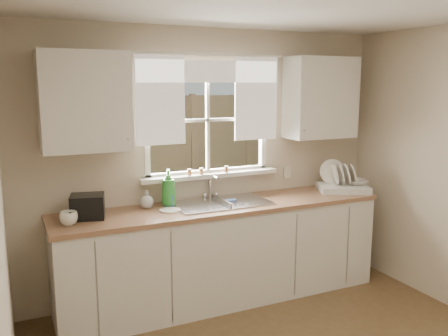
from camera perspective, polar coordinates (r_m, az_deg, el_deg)
name	(u,v)px	position (r m, az deg, el deg)	size (l,w,h in m)	color
room_walls	(351,219)	(2.80, 15.04, -5.92)	(3.62, 4.02, 2.50)	beige
window	(208,138)	(4.50, -1.89, 3.68)	(1.38, 0.16, 1.06)	white
curtains	(210,90)	(4.42, -1.66, 9.38)	(1.50, 0.03, 0.81)	white
base_cabinets	(223,254)	(4.46, -0.16, -10.30)	(3.00, 0.62, 0.87)	silver
countertop	(223,206)	(4.32, -0.17, -4.64)	(3.04, 0.65, 0.04)	#8F6547
upper_cabinet_left	(85,102)	(3.99, -16.42, 7.68)	(0.70, 0.33, 0.80)	silver
upper_cabinet_right	(321,98)	(4.89, 11.55, 8.28)	(0.70, 0.33, 0.80)	silver
wall_outlet	(287,173)	(4.95, 7.62, -0.55)	(0.08, 0.01, 0.12)	beige
sill_jars	(206,171)	(4.47, -2.19, -0.34)	(0.42, 0.04, 0.06)	brown
backyard	(115,13)	(10.88, -12.95, 17.69)	(20.00, 10.00, 6.13)	#335421
sink	(221,211)	(4.36, -0.34, -5.20)	(0.88, 0.52, 0.40)	#B7B7BC
dish_rack	(343,185)	(4.97, 14.08, -1.94)	(0.59, 0.54, 0.31)	silver
bowl	(357,182)	(5.01, 15.68, -1.65)	(0.21, 0.21, 0.05)	silver
soap_bottle_a	(168,188)	(4.26, -6.70, -2.36)	(0.13, 0.13, 0.33)	green
soap_bottle_b	(169,197)	(4.26, -6.62, -3.49)	(0.07, 0.08, 0.17)	#3064B5
soap_bottle_c	(147,199)	(4.23, -9.29, -3.75)	(0.12, 0.12, 0.16)	#F1EBC6
saucer	(170,210)	(4.12, -6.52, -5.07)	(0.18, 0.18, 0.01)	white
cup	(69,218)	(3.87, -18.18, -5.78)	(0.14, 0.14, 0.11)	white
black_appliance	(88,206)	(4.02, -16.09, -4.47)	(0.26, 0.23, 0.19)	black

